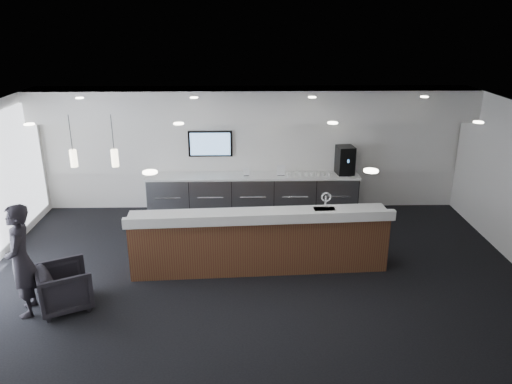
{
  "coord_description": "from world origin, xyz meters",
  "views": [
    {
      "loc": [
        -0.17,
        -7.66,
        4.6
      ],
      "look_at": [
        0.03,
        1.3,
        1.36
      ],
      "focal_mm": 35.0,
      "sensor_mm": 36.0,
      "label": 1
    }
  ],
  "objects_px": {
    "coffee_machine": "(345,160)",
    "lounge_guest": "(21,260)",
    "armchair": "(65,287)",
    "service_counter": "(260,241)"
  },
  "relations": [
    {
      "from": "coffee_machine",
      "to": "lounge_guest",
      "type": "bearing_deg",
      "value": -151.33
    },
    {
      "from": "armchair",
      "to": "lounge_guest",
      "type": "height_order",
      "value": "lounge_guest"
    },
    {
      "from": "coffee_machine",
      "to": "lounge_guest",
      "type": "distance_m",
      "value": 7.3
    },
    {
      "from": "coffee_machine",
      "to": "armchair",
      "type": "relative_size",
      "value": 0.82
    },
    {
      "from": "service_counter",
      "to": "armchair",
      "type": "distance_m",
      "value": 3.47
    },
    {
      "from": "service_counter",
      "to": "lounge_guest",
      "type": "xyz_separation_m",
      "value": [
        -3.79,
        -1.38,
        0.35
      ]
    },
    {
      "from": "coffee_machine",
      "to": "armchair",
      "type": "bearing_deg",
      "value": -149.37
    },
    {
      "from": "service_counter",
      "to": "lounge_guest",
      "type": "relative_size",
      "value": 2.61
    },
    {
      "from": "armchair",
      "to": "lounge_guest",
      "type": "bearing_deg",
      "value": 75.98
    },
    {
      "from": "coffee_machine",
      "to": "armchair",
      "type": "height_order",
      "value": "coffee_machine"
    }
  ]
}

